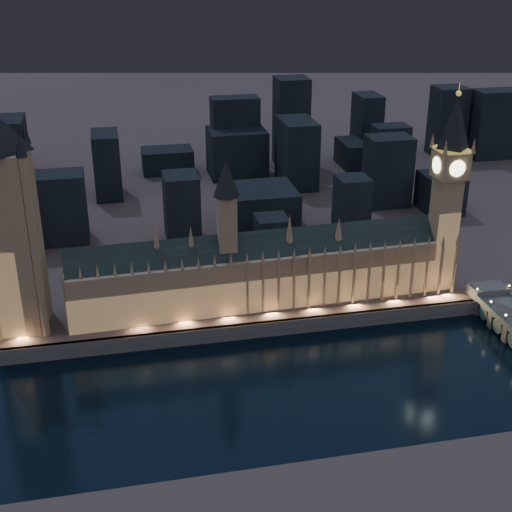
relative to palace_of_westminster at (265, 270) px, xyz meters
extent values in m
plane|color=black|center=(-10.89, -61.75, -26.37)|extent=(2000.00, 2000.00, 0.00)
cube|color=#423F3E|center=(-10.89, 458.25, -22.37)|extent=(2000.00, 960.00, 8.00)
cube|color=#435353|center=(-10.89, -20.75, -22.37)|extent=(2000.00, 2.50, 8.00)
cube|color=#917D5C|center=(0.91, 0.25, -4.37)|extent=(200.63, 27.85, 28.00)
cube|color=#AA8652|center=(0.91, -10.00, -9.37)|extent=(200.00, 0.50, 18.00)
cube|color=black|center=(0.91, 0.25, 12.63)|extent=(200.49, 24.12, 16.26)
cube|color=#917D5C|center=(-19.09, 0.25, 25.63)|extent=(9.00, 9.00, 32.00)
cone|color=black|center=(-19.09, 0.25, 50.63)|extent=(13.00, 13.00, 18.00)
cube|color=#917D5C|center=(-99.09, -10.35, -4.37)|extent=(1.20, 1.20, 28.00)
cone|color=#917D5C|center=(-99.09, -9.75, 12.63)|extent=(2.00, 2.00, 6.00)
cube|color=#917D5C|center=(-91.09, -10.35, -4.37)|extent=(1.20, 1.20, 28.00)
cone|color=#917D5C|center=(-91.09, -9.75, 12.63)|extent=(2.00, 2.00, 6.00)
cube|color=#917D5C|center=(-83.09, -10.35, -4.37)|extent=(1.20, 1.20, 28.00)
cone|color=#917D5C|center=(-83.09, -9.75, 12.63)|extent=(2.00, 2.00, 6.00)
cube|color=#917D5C|center=(-75.09, -10.35, -4.37)|extent=(1.20, 1.20, 28.00)
cone|color=#917D5C|center=(-75.09, -9.75, 12.63)|extent=(2.00, 2.00, 6.00)
cube|color=#917D5C|center=(-67.09, -10.35, -4.37)|extent=(1.20, 1.20, 28.00)
cone|color=#917D5C|center=(-67.09, -9.75, 12.63)|extent=(2.00, 2.00, 6.00)
cube|color=#917D5C|center=(-59.09, -10.35, -4.37)|extent=(1.20, 1.20, 28.00)
cone|color=#917D5C|center=(-59.09, -9.75, 12.63)|extent=(2.00, 2.00, 6.00)
cube|color=#917D5C|center=(-51.09, -10.35, -4.37)|extent=(1.20, 1.20, 28.00)
cone|color=#917D5C|center=(-51.09, -9.75, 12.63)|extent=(2.00, 2.00, 6.00)
cube|color=#917D5C|center=(-43.09, -10.35, -4.37)|extent=(1.20, 1.20, 28.00)
cone|color=#917D5C|center=(-43.09, -9.75, 12.63)|extent=(2.00, 2.00, 6.00)
cube|color=#917D5C|center=(-35.09, -10.35, -4.37)|extent=(1.20, 1.20, 28.00)
cone|color=#917D5C|center=(-35.09, -9.75, 12.63)|extent=(2.00, 2.00, 6.00)
cube|color=#917D5C|center=(-27.09, -10.35, -4.37)|extent=(1.20, 1.20, 28.00)
cone|color=#917D5C|center=(-27.09, -9.75, 12.63)|extent=(2.00, 2.00, 6.00)
cube|color=#917D5C|center=(-19.09, -10.35, -4.37)|extent=(1.20, 1.20, 28.00)
cone|color=#917D5C|center=(-19.09, -9.75, 12.63)|extent=(2.00, 2.00, 6.00)
cube|color=#917D5C|center=(-11.09, -10.35, -4.37)|extent=(1.20, 1.20, 28.00)
cone|color=#917D5C|center=(-11.09, -9.75, 12.63)|extent=(2.00, 2.00, 6.00)
cube|color=#917D5C|center=(-3.09, -10.35, -4.37)|extent=(1.20, 1.20, 28.00)
cone|color=#917D5C|center=(-3.09, -9.75, 12.63)|extent=(2.00, 2.00, 6.00)
cube|color=#917D5C|center=(4.91, -10.35, -4.37)|extent=(1.20, 1.20, 28.00)
cone|color=#917D5C|center=(4.91, -9.75, 12.63)|extent=(2.00, 2.00, 6.00)
cube|color=#917D5C|center=(12.91, -10.35, -4.37)|extent=(1.20, 1.20, 28.00)
cone|color=#917D5C|center=(12.91, -9.75, 12.63)|extent=(2.00, 2.00, 6.00)
cube|color=#917D5C|center=(20.91, -10.35, -4.37)|extent=(1.20, 1.20, 28.00)
cone|color=#917D5C|center=(20.91, -9.75, 12.63)|extent=(2.00, 2.00, 6.00)
cube|color=#917D5C|center=(28.91, -10.35, -4.37)|extent=(1.20, 1.20, 28.00)
cone|color=#917D5C|center=(28.91, -9.75, 12.63)|extent=(2.00, 2.00, 6.00)
cube|color=#917D5C|center=(36.91, -10.35, -4.37)|extent=(1.20, 1.20, 28.00)
cone|color=#917D5C|center=(36.91, -9.75, 12.63)|extent=(2.00, 2.00, 6.00)
cube|color=#917D5C|center=(44.91, -10.35, -4.37)|extent=(1.20, 1.20, 28.00)
cone|color=#917D5C|center=(44.91, -9.75, 12.63)|extent=(2.00, 2.00, 6.00)
cube|color=#917D5C|center=(52.91, -10.35, -4.37)|extent=(1.20, 1.20, 28.00)
cone|color=#917D5C|center=(52.91, -9.75, 12.63)|extent=(2.00, 2.00, 6.00)
cube|color=#917D5C|center=(60.91, -10.35, -4.37)|extent=(1.20, 1.20, 28.00)
cone|color=#917D5C|center=(60.91, -9.75, 12.63)|extent=(2.00, 2.00, 6.00)
cube|color=#917D5C|center=(68.91, -10.35, -4.37)|extent=(1.20, 1.20, 28.00)
cone|color=#917D5C|center=(68.91, -9.75, 12.63)|extent=(2.00, 2.00, 6.00)
cube|color=#917D5C|center=(76.91, -10.35, -4.37)|extent=(1.20, 1.20, 28.00)
cone|color=#917D5C|center=(76.91, -9.75, 12.63)|extent=(2.00, 2.00, 6.00)
cube|color=#917D5C|center=(84.91, -10.35, -4.37)|extent=(1.20, 1.20, 28.00)
cone|color=#917D5C|center=(84.91, -9.75, 12.63)|extent=(2.00, 2.00, 6.00)
cube|color=#917D5C|center=(92.91, -10.35, -4.37)|extent=(1.20, 1.20, 28.00)
cone|color=#917D5C|center=(92.91, -9.75, 12.63)|extent=(2.00, 2.00, 6.00)
cube|color=#917D5C|center=(100.91, -10.35, -4.37)|extent=(1.20, 1.20, 28.00)
cone|color=#917D5C|center=(100.91, -9.75, 12.63)|extent=(2.00, 2.00, 6.00)
cone|color=#917D5C|center=(-54.09, 0.25, 22.63)|extent=(4.40, 4.40, 18.00)
cone|color=#917D5C|center=(-37.09, 0.25, 20.63)|extent=(4.40, 4.40, 14.00)
cone|color=#917D5C|center=(12.91, 0.25, 21.63)|extent=(4.40, 4.40, 16.00)
cone|color=#917D5C|center=(38.91, 0.25, 19.63)|extent=(4.40, 4.40, 12.00)
cube|color=#917D5C|center=(-120.89, 0.25, 25.75)|extent=(25.19, 25.19, 88.23)
cube|color=#AA8652|center=(-120.89, -10.95, 3.63)|extent=(22.00, 0.50, 44.00)
cylinder|color=#917D5C|center=(-109.89, -10.75, 25.75)|extent=(4.40, 4.40, 88.23)
cone|color=black|center=(-109.89, -10.75, 74.86)|extent=(5.20, 5.20, 10.00)
cylinder|color=#917D5C|center=(-109.89, 11.25, 25.75)|extent=(4.40, 4.40, 88.23)
cone|color=black|center=(-109.89, 11.25, 74.86)|extent=(5.20, 5.20, 10.00)
cube|color=#917D5C|center=(97.11, 0.25, 12.41)|extent=(12.61, 12.61, 61.56)
cube|color=#AA8652|center=(97.11, -5.95, 3.63)|extent=(12.00, 0.50, 44.00)
cube|color=#917D5C|center=(97.11, 0.25, 50.40)|extent=(15.00, 15.00, 14.41)
cube|color=#F2C64C|center=(97.11, 0.25, 58.20)|extent=(15.75, 15.75, 1.20)
cone|color=black|center=(97.11, 0.25, 71.80)|extent=(18.00, 18.00, 26.00)
sphere|color=#F2C64C|center=(97.11, 0.25, 86.30)|extent=(2.80, 2.80, 2.80)
cylinder|color=#F2C64C|center=(97.11, 0.25, 88.80)|extent=(0.40, 0.40, 5.00)
cylinder|color=#FFF2BF|center=(97.11, -7.50, 50.40)|extent=(8.40, 0.50, 8.40)
cylinder|color=#FFF2BF|center=(97.11, 8.00, 50.40)|extent=(8.40, 0.50, 8.40)
cylinder|color=#FFF2BF|center=(89.36, 0.25, 50.40)|extent=(0.50, 8.40, 8.40)
cylinder|color=#FFF2BF|center=(104.86, 0.25, 50.40)|extent=(0.50, 8.40, 8.40)
cone|color=#917D5C|center=(89.61, -7.25, 61.60)|extent=(2.60, 2.60, 8.00)
cone|color=#917D5C|center=(89.61, 7.75, 61.60)|extent=(2.60, 2.60, 8.00)
cone|color=#917D5C|center=(104.61, -7.25, 61.60)|extent=(2.60, 2.60, 8.00)
cone|color=#917D5C|center=(104.61, 7.75, 61.60)|extent=(2.60, 2.60, 8.00)
cube|color=#435353|center=(118.15, -16.75, -17.62)|extent=(19.09, 12.00, 9.50)
cylinder|color=black|center=(109.01, -50.32, -13.67)|extent=(0.30, 0.30, 4.40)
sphere|color=#FFD88C|center=(109.01, -50.32, -11.37)|extent=(1.00, 1.00, 1.00)
cube|color=#435353|center=(118.15, -36.03, -22.02)|extent=(17.18, 4.00, 9.50)
cylinder|color=black|center=(109.01, -36.03, -13.67)|extent=(0.30, 0.30, 4.40)
sphere|color=#FFD88C|center=(109.01, -36.03, -11.37)|extent=(1.00, 1.00, 1.00)
cube|color=#435353|center=(118.15, -21.75, -22.02)|extent=(17.18, 4.00, 9.50)
cylinder|color=black|center=(109.01, -21.75, -13.67)|extent=(0.30, 0.30, 4.40)
sphere|color=#FFD88C|center=(109.01, -21.75, -11.37)|extent=(1.00, 1.00, 1.00)
cylinder|color=black|center=(127.30, -21.75, -13.67)|extent=(0.30, 0.30, 4.40)
sphere|color=#FFD88C|center=(127.30, -21.75, -11.37)|extent=(1.00, 1.00, 1.00)
cylinder|color=#435A57|center=(118.15, -43.18, -21.67)|extent=(16.80, 8.00, 8.00)
cylinder|color=#435A57|center=(118.15, -28.89, -21.67)|extent=(16.80, 8.00, 8.00)
cube|color=black|center=(19.73, 68.84, -8.20)|extent=(19.03, 19.80, 20.35)
cube|color=black|center=(252.24, 222.37, 10.53)|extent=(42.59, 22.95, 57.80)
cube|color=black|center=(74.45, 80.26, 0.66)|extent=(19.65, 20.18, 38.05)
cube|color=black|center=(30.50, 225.54, 0.37)|extent=(19.44, 30.73, 37.47)
cube|color=black|center=(27.41, 231.85, 11.39)|extent=(37.76, 19.44, 59.51)
cube|color=black|center=(-75.31, 187.80, 5.23)|extent=(18.99, 34.57, 47.20)
cube|color=black|center=(-31.62, 95.25, 2.69)|extent=(21.11, 25.14, 42.12)
cube|color=black|center=(-108.66, 106.92, 3.63)|extent=(38.19, 23.57, 43.99)
cube|color=black|center=(136.07, 221.22, -7.82)|extent=(43.78, 39.06, 21.10)
cube|color=black|center=(-146.48, 254.21, 4.59)|extent=(19.72, 40.72, 45.93)
cube|color=black|center=(26.23, 218.03, 0.13)|extent=(44.53, 36.65, 36.99)
cube|color=black|center=(-27.40, 238.10, -8.93)|extent=(40.45, 27.15, 18.88)
cube|color=black|center=(-135.55, 96.32, -2.44)|extent=(24.19, 23.03, 31.86)
cube|color=black|center=(66.09, 183.80, 6.89)|extent=(24.63, 41.01, 50.51)
cube|color=black|center=(-145.99, 198.78, -1.68)|extent=(18.33, 34.81, 33.37)
cube|color=black|center=(23.13, 112.83, -6.55)|extent=(44.15, 42.43, 23.63)
cube|color=black|center=(116.73, 127.56, 6.40)|extent=(30.39, 22.61, 49.54)
cube|color=black|center=(146.30, 197.74, 1.13)|extent=(28.33, 19.81, 38.99)
cube|color=black|center=(149.07, 108.73, -5.54)|extent=(24.83, 31.49, 25.65)
cube|color=black|center=(142.01, 239.84, 9.23)|extent=(19.19, 29.53, 55.20)
cube|color=black|center=(75.46, 238.25, 17.54)|extent=(26.00, 26.00, 71.81)
cube|color=black|center=(214.92, 238.25, 11.06)|extent=(26.00, 26.00, 58.86)
camera|label=1|loc=(-72.63, -322.08, 156.30)|focal=50.00mm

